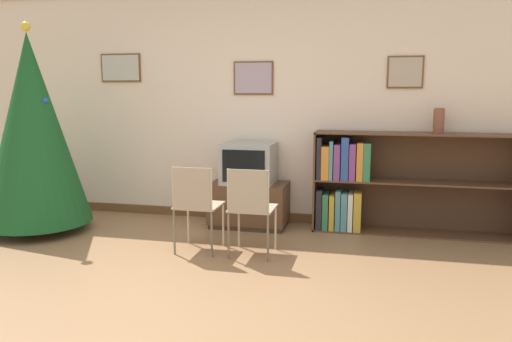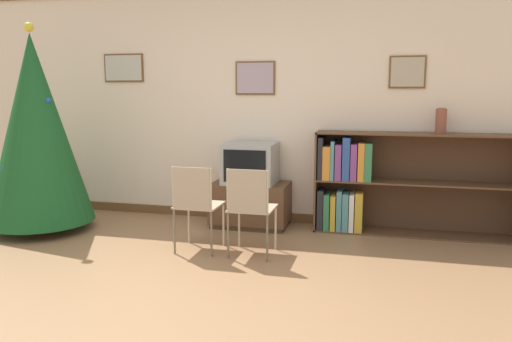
# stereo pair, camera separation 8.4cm
# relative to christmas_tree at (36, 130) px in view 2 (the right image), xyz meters

# --- Properties ---
(ground_plane) EXTENTS (24.00, 24.00, 0.00)m
(ground_plane) POSITION_rel_christmas_tree_xyz_m (2.16, -1.47, -1.09)
(ground_plane) COLOR #936B47
(wall_back) EXTENTS (8.49, 0.11, 2.70)m
(wall_back) POSITION_rel_christmas_tree_xyz_m (2.16, 1.02, 0.26)
(wall_back) COLOR beige
(wall_back) RESTS_ON ground_plane
(christmas_tree) EXTENTS (1.10, 1.10, 2.19)m
(christmas_tree) POSITION_rel_christmas_tree_xyz_m (0.00, 0.00, 0.00)
(christmas_tree) COLOR maroon
(christmas_tree) RESTS_ON ground_plane
(tv_console) EXTENTS (0.84, 0.51, 0.49)m
(tv_console) POSITION_rel_christmas_tree_xyz_m (2.16, 0.69, -0.84)
(tv_console) COLOR #412A1A
(tv_console) RESTS_ON ground_plane
(television) EXTENTS (0.56, 0.50, 0.44)m
(television) POSITION_rel_christmas_tree_xyz_m (2.16, 0.69, -0.38)
(television) COLOR #9E9E99
(television) RESTS_ON tv_console
(folding_chair_left) EXTENTS (0.40, 0.40, 0.82)m
(folding_chair_left) POSITION_rel_christmas_tree_xyz_m (1.90, -0.32, -0.62)
(folding_chair_left) COLOR tan
(folding_chair_left) RESTS_ON ground_plane
(folding_chair_right) EXTENTS (0.40, 0.40, 0.82)m
(folding_chair_right) POSITION_rel_christmas_tree_xyz_m (2.42, -0.32, -0.62)
(folding_chair_right) COLOR tan
(folding_chair_right) RESTS_ON ground_plane
(bookshelf) EXTENTS (2.11, 0.36, 1.07)m
(bookshelf) POSITION_rel_christmas_tree_xyz_m (3.52, 0.78, -0.56)
(bookshelf) COLOR brown
(bookshelf) RESTS_ON ground_plane
(vase) EXTENTS (0.11, 0.11, 0.26)m
(vase) POSITION_rel_christmas_tree_xyz_m (4.12, 0.82, 0.11)
(vase) COLOR brown
(vase) RESTS_ON bookshelf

